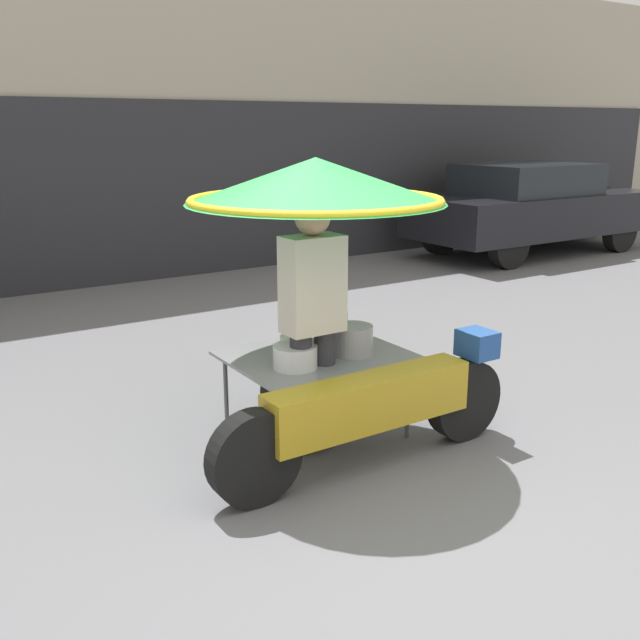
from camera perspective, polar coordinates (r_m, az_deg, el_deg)
name	(u,v)px	position (r m, az deg, el deg)	size (l,w,h in m)	color
ground_plane	(390,510)	(4.13, 5.58, -14.89)	(36.00, 36.00, 0.00)	slate
shopfront_building	(38,117)	(10.63, -21.65, 14.86)	(28.00, 2.06, 4.38)	#B2A893
vendor_motorcycle_cart	(325,235)	(4.55, 0.39, 6.82)	(2.16, 1.67, 1.88)	black
vendor_person	(313,315)	(4.48, -0.58, 0.43)	(0.38, 0.22, 1.64)	#2D2D33
parked_car	(531,207)	(12.35, 16.54, 8.69)	(4.32, 1.74, 1.47)	black
potted_plant	(593,211)	(14.70, 21.02, 8.13)	(0.58, 0.58, 0.84)	brown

